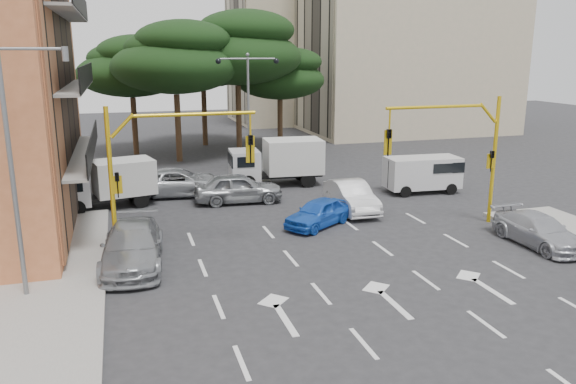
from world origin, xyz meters
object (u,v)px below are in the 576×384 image
Objects in this scene: car_silver_cross_b at (238,188)px; car_silver_cross_a at (179,182)px; box_truck_a at (107,185)px; box_truck_b at (277,162)px; street_lamp_center at (248,92)px; car_blue_compact at (319,213)px; signal_mast_left at (158,160)px; car_silver_wagon at (132,246)px; car_silver_parked at (539,230)px; signal_mast_right at (462,144)px; car_white_hatch at (351,196)px; street_lamp_left at (17,158)px; van_white at (422,174)px.

car_silver_cross_a is at bearing 54.43° from car_silver_cross_b.
box_truck_a is 10.20m from box_truck_b.
car_blue_compact is (0.50, -12.28, -4.78)m from street_lamp_center.
signal_mast_left is 1.57× the size of car_blue_compact.
car_silver_parked is (16.48, -2.51, -0.14)m from car_silver_wagon.
signal_mast_right is 0.77× the size of street_lamp_center.
car_silver_cross_b is at bearing 173.40° from car_blue_compact.
signal_mast_right is at bearing -42.16° from car_white_hatch.
car_blue_compact is at bearing 21.82° from street_lamp_left.
car_silver_cross_a is 1.10× the size of box_truck_a.
car_silver_cross_b is 0.95× the size of box_truck_a.
box_truck_b reaches higher than car_silver_wagon.
car_silver_wagon is 16.67m from car_silver_parked.
car_blue_compact is at bearing -56.75° from van_white.
box_truck_b is (6.06, 0.93, 0.63)m from car_silver_cross_a.
street_lamp_center is at bearing -42.81° from car_silver_cross_a.
car_white_hatch is (3.00, -10.28, -4.67)m from street_lamp_center.
car_silver_parked is at bearing -127.62° from car_silver_cross_a.
car_white_hatch is (9.80, 3.73, -3.12)m from signal_mast_left.
car_silver_wagon is 9.06m from box_truck_a.
car_silver_parked is at bearing -50.53° from car_white_hatch.
box_truck_b reaches higher than car_white_hatch.
street_lamp_center reaches higher than box_truck_a.
street_lamp_left is 1.47× the size of car_silver_wagon.
car_silver_parked is at bearing -64.15° from street_lamp_center.
van_white reaches higher than car_blue_compact.
van_white is at bearing 24.93° from street_lamp_left.
street_lamp_left is at bearing -170.61° from signal_mast_right.
car_white_hatch is 0.92× the size of box_truck_a.
street_lamp_center is 1.84× the size of van_white.
street_lamp_center is 1.68× the size of car_white_hatch.
signal_mast_left reaches higher than van_white.
street_lamp_left is (-18.10, -2.99, 0.84)m from signal_mast_right.
car_white_hatch is 11.97m from car_silver_wagon.
van_white is 8.70m from box_truck_b.
street_lamp_left is 13.34m from car_blue_compact.
street_lamp_left is at bearing 142.67° from car_silver_cross_b.
car_silver_wagon is at bearing 170.82° from car_silver_cross_a.
car_white_hatch is 1.03× the size of car_silver_parked.
van_white is (13.65, -3.30, 0.29)m from car_silver_cross_a.
van_white is at bearing -114.76° from box_truck_b.
car_silver_wagon is (-1.20, -0.99, -3.10)m from signal_mast_left.
van_white is (8.00, 4.48, 0.41)m from car_blue_compact.
signal_mast_left is 1.10× the size of car_silver_wagon.
box_truck_a is (-15.80, 8.01, -2.65)m from signal_mast_right.
car_blue_compact is 8.93m from car_silver_wagon.
street_lamp_left is 14.06m from car_silver_cross_b.
van_white is (5.50, 2.48, 0.30)m from car_white_hatch.
signal_mast_left reaches higher than car_silver_cross_a.
car_silver_wagon reaches higher than car_silver_parked.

